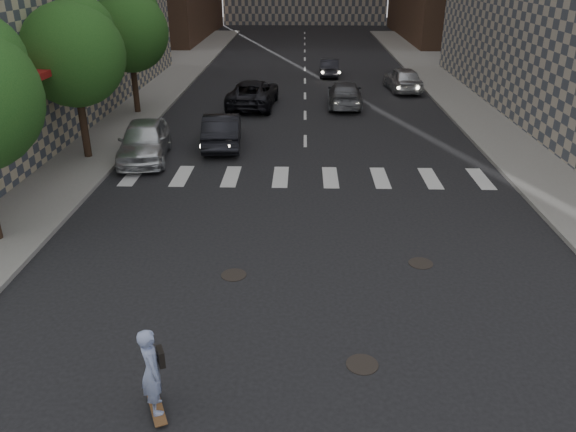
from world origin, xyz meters
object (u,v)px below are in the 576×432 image
tree_b (75,50)px  tree_c (130,28)px  traffic_car_e (330,67)px  traffic_car_c (253,93)px  traffic_car_a (222,130)px  traffic_car_b (345,94)px  silver_sedan (144,140)px  traffic_car_d (403,79)px  skateboarder (152,371)px

tree_b → tree_c: (0.00, 8.00, 0.00)m
traffic_car_e → traffic_car_c: bearing=66.8°
tree_c → traffic_car_e: 16.87m
traffic_car_a → traffic_car_c: bearing=-100.6°
tree_c → traffic_car_e: (11.31, 11.85, -4.01)m
tree_b → traffic_car_e: bearing=60.3°
tree_b → traffic_car_b: (11.80, 10.10, -3.93)m
traffic_car_a → silver_sedan: bearing=28.0°
traffic_car_b → traffic_car_e: (-0.49, 9.75, -0.07)m
traffic_car_b → traffic_car_c: 5.45m
traffic_car_d → skateboarder: bearing=67.3°
tree_b → traffic_car_e: size_ratio=1.70×
skateboarder → traffic_car_e: bearing=58.3°
tree_c → silver_sedan: (2.45, -8.03, -3.81)m
tree_b → traffic_car_d: 21.96m
silver_sedan → traffic_car_a: 3.72m
traffic_car_c → skateboarder: bearing=94.3°
tree_c → traffic_car_c: tree_c is taller
tree_b → traffic_car_d: tree_b is taller
traffic_car_d → traffic_car_a: bearing=45.3°
silver_sedan → traffic_car_e: (8.86, 19.88, -0.20)m
tree_c → traffic_car_e: tree_c is taller
tree_b → traffic_car_e: 23.20m
traffic_car_c → traffic_car_e: (4.96, 9.94, -0.14)m
traffic_car_b → traffic_car_c: bearing=4.0°
silver_sedan → traffic_car_b: 13.78m
tree_b → skateboarder: bearing=-66.5°
silver_sedan → traffic_car_e: bearing=58.5°
tree_b → silver_sedan: bearing=-0.6°
tree_c → traffic_car_b: 12.61m
traffic_car_b → traffic_car_e: 9.76m
traffic_car_a → traffic_car_b: traffic_car_a is taller
traffic_car_c → tree_b: bearing=61.1°
skateboarder → traffic_car_c: (-0.22, 25.04, -0.22)m
traffic_car_b → traffic_car_d: size_ratio=1.05×
traffic_car_e → traffic_car_a: bearing=75.5°
skateboarder → traffic_car_c: 25.04m
tree_c → skateboarder: bearing=-74.1°
skateboarder → silver_sedan: bearing=81.3°
traffic_car_b → traffic_car_e: bearing=-85.2°
silver_sedan → traffic_car_c: 10.67m
traffic_car_b → traffic_car_d: bearing=-130.8°
tree_c → traffic_car_b: size_ratio=1.34×
silver_sedan → skateboarder: bearing=-82.2°
tree_c → skateboarder: size_ratio=3.46×
silver_sedan → tree_c: bearing=99.5°
tree_b → tree_c: bearing=90.0°
tree_c → traffic_car_c: bearing=16.7°
skateboarder → tree_b: bearing=89.5°
traffic_car_c → silver_sedan: bearing=72.3°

